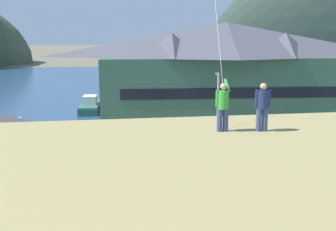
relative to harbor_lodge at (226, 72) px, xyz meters
name	(u,v)px	position (x,y,z in m)	size (l,w,h in m)	color
ground_plane	(197,206)	(-7.82, -21.09, -6.04)	(600.00, 600.00, 0.00)	#66604C
parking_lot_pad	(183,177)	(-7.82, -16.09, -5.99)	(40.00, 20.00, 0.10)	gray
bay_water	(133,84)	(-7.82, 38.91, -6.02)	(360.00, 84.00, 0.03)	navy
harbor_lodge	(226,72)	(0.00, 0.00, 0.00)	(29.45, 10.91, 11.45)	#38604C
storage_shed_waterside	(178,104)	(-5.09, 1.91, -3.82)	(6.37, 4.97, 4.26)	beige
wharf_dock	(117,105)	(-11.77, 12.62, -5.69)	(3.20, 14.96, 0.70)	#70604C
moored_boat_wharfside	(91,106)	(-15.37, 10.65, -5.32)	(3.06, 7.89, 2.16)	#23564C
parked_car_front_row_red	(241,186)	(-5.05, -20.96, -4.97)	(4.34, 2.35, 1.82)	#9EA3A8
parked_car_front_row_silver	(178,159)	(-7.93, -14.87, -4.97)	(4.22, 2.10, 1.82)	black
parked_car_corner_spot	(12,198)	(-18.74, -20.78, -4.97)	(4.21, 2.08, 1.82)	slate
parking_light_pole	(218,107)	(-3.76, -10.54, -1.94)	(0.24, 0.78, 6.92)	#ADADB2
person_kite_flyer	(223,105)	(-9.00, -30.08, 1.89)	(0.51, 0.66, 1.86)	#384770
person_companion	(263,106)	(-7.60, -30.28, 1.87)	(0.55, 0.40, 1.74)	#384770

